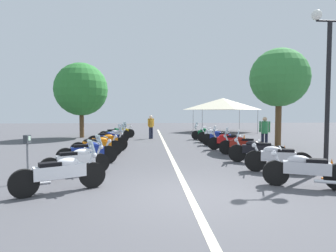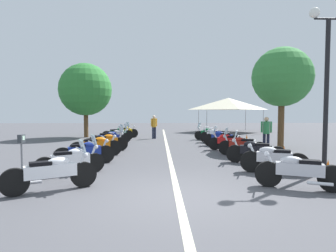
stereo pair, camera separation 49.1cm
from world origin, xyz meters
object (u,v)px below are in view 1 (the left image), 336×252
at_px(motorcycle_left_row_0, 62,173).
at_px(motorcycle_right_row_1, 277,158).
at_px(traffic_cone_0, 332,170).
at_px(roadside_tree_1, 279,78).
at_px(street_lamp_twin_globe, 329,63).
at_px(motorcycle_right_row_4, 227,141).
at_px(motorcycle_left_row_4, 106,142).
at_px(motorcycle_right_row_2, 257,150).
at_px(motorcycle_right_row_7, 206,133).
at_px(motorcycle_right_row_3, 242,145).
at_px(motorcycle_left_row_7, 115,134).
at_px(motorcycle_left_row_3, 98,146).
at_px(bystander_0, 151,125).
at_px(parking_meter, 27,149).
at_px(traffic_cone_1, 284,153).
at_px(event_tent, 223,104).
at_px(motorcycle_right_row_5, 220,138).
at_px(traffic_cone_2, 244,140).
at_px(motorcycle_left_row_1, 77,160).
at_px(motorcycle_left_row_2, 88,152).
at_px(roadside_tree_0, 81,89).
at_px(motorcycle_right_row_6, 213,135).
at_px(motorcycle_right_row_0, 305,170).
at_px(bystander_1, 265,131).
at_px(motorcycle_left_row_6, 113,136).
at_px(motorcycle_left_row_8, 121,132).

xyz_separation_m(motorcycle_left_row_0, motorcycle_right_row_1, (1.68, -6.10, -0.00)).
bearing_deg(traffic_cone_0, roadside_tree_1, -14.71).
height_order(motorcycle_right_row_1, street_lamp_twin_globe, street_lamp_twin_globe).
bearing_deg(motorcycle_right_row_4, traffic_cone_0, 127.04).
height_order(motorcycle_left_row_4, motorcycle_right_row_1, motorcycle_left_row_4).
distance_m(motorcycle_right_row_2, motorcycle_right_row_7, 8.27).
bearing_deg(motorcycle_right_row_3, motorcycle_left_row_7, -19.39).
bearing_deg(motorcycle_right_row_2, motorcycle_left_row_3, 3.56).
bearing_deg(bystander_0, parking_meter, -53.88).
bearing_deg(traffic_cone_1, motorcycle_right_row_1, 148.20).
bearing_deg(event_tent, parking_meter, 150.47).
bearing_deg(motorcycle_left_row_3, motorcycle_right_row_5, 3.22).
height_order(traffic_cone_2, roadside_tree_1, roadside_tree_1).
xyz_separation_m(motorcycle_left_row_3, traffic_cone_0, (-4.42, -7.28, -0.18)).
bearing_deg(traffic_cone_1, motorcycle_right_row_5, 16.75).
height_order(motorcycle_left_row_1, event_tent, event_tent).
relative_size(motorcycle_left_row_2, motorcycle_right_row_3, 1.07).
height_order(roadside_tree_0, roadside_tree_1, roadside_tree_0).
xyz_separation_m(motorcycle_right_row_2, roadside_tree_1, (4.42, -2.94, 3.25)).
height_order(motorcycle_left_row_1, motorcycle_right_row_7, motorcycle_right_row_7).
distance_m(motorcycle_left_row_4, roadside_tree_0, 8.62).
xyz_separation_m(motorcycle_right_row_7, traffic_cone_2, (-2.66, -1.70, -0.17)).
distance_m(motorcycle_left_row_0, motorcycle_right_row_6, 11.59).
distance_m(parking_meter, traffic_cone_1, 9.03).
distance_m(motorcycle_left_row_2, traffic_cone_1, 7.50).
distance_m(motorcycle_left_row_4, motorcycle_right_row_7, 7.76).
height_order(motorcycle_left_row_0, motorcycle_right_row_0, motorcycle_left_row_0).
bearing_deg(bystander_0, motorcycle_left_row_0, -47.57).
bearing_deg(roadside_tree_0, motorcycle_left_row_3, -162.72).
xyz_separation_m(motorcycle_right_row_3, traffic_cone_2, (3.86, -1.47, -0.18)).
height_order(motorcycle_left_row_0, bystander_1, bystander_1).
distance_m(motorcycle_right_row_4, motorcycle_right_row_7, 4.99).
xyz_separation_m(motorcycle_left_row_1, motorcycle_right_row_1, (-0.08, -6.19, 0.01)).
relative_size(motorcycle_right_row_0, event_tent, 0.37).
height_order(motorcycle_right_row_7, street_lamp_twin_globe, street_lamp_twin_globe).
xyz_separation_m(traffic_cone_1, roadside_tree_1, (4.06, -1.68, 3.43)).
bearing_deg(traffic_cone_0, traffic_cone_1, -3.52).
distance_m(motorcycle_left_row_7, event_tent, 12.08).
bearing_deg(motorcycle_left_row_7, bystander_1, -60.46).
xyz_separation_m(motorcycle_left_row_6, motorcycle_right_row_4, (-3.44, -6.04, 0.01)).
height_order(motorcycle_left_row_0, street_lamp_twin_globe, street_lamp_twin_globe).
bearing_deg(motorcycle_left_row_1, motorcycle_right_row_1, -29.56).
bearing_deg(roadside_tree_0, roadside_tree_1, -117.82).
xyz_separation_m(motorcycle_left_row_8, event_tent, (5.67, -9.00, 2.19)).
bearing_deg(event_tent, motorcycle_left_row_8, 122.20).
distance_m(motorcycle_left_row_1, motorcycle_left_row_7, 9.84).
height_order(traffic_cone_1, event_tent, event_tent).
relative_size(motorcycle_left_row_8, motorcycle_right_row_0, 0.96).
height_order(motorcycle_left_row_0, motorcycle_left_row_8, motorcycle_left_row_0).
bearing_deg(traffic_cone_2, parking_meter, 132.22).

